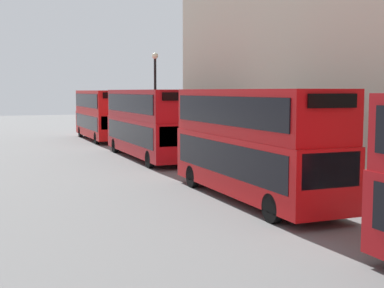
{
  "coord_description": "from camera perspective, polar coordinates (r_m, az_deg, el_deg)",
  "views": [
    {
      "loc": [
        -8.49,
        0.67,
        4.38
      ],
      "look_at": [
        0.48,
        23.06,
        1.97
      ],
      "focal_mm": 50.0,
      "sensor_mm": 36.0,
      "label": 1
    }
  ],
  "objects": [
    {
      "name": "bus_second_in_queue",
      "position": [
        21.35,
        6.47,
        0.48
      ],
      "size": [
        2.59,
        10.31,
        4.44
      ],
      "color": "#B20C0F",
      "rests_on": "ground"
    },
    {
      "name": "bus_third_in_queue",
      "position": [
        34.5,
        -4.8,
        2.48
      ],
      "size": [
        2.59,
        11.44,
        4.44
      ],
      "color": "#A80F14",
      "rests_on": "ground"
    },
    {
      "name": "bus_trailing",
      "position": [
        48.21,
        -9.75,
        3.3
      ],
      "size": [
        2.59,
        10.57,
        4.4
      ],
      "color": "red",
      "rests_on": "ground"
    },
    {
      "name": "street_lamp",
      "position": [
        38.17,
        -3.94,
        5.59
      ],
      "size": [
        0.44,
        0.44,
        7.05
      ],
      "color": "black",
      "rests_on": "ground"
    }
  ]
}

